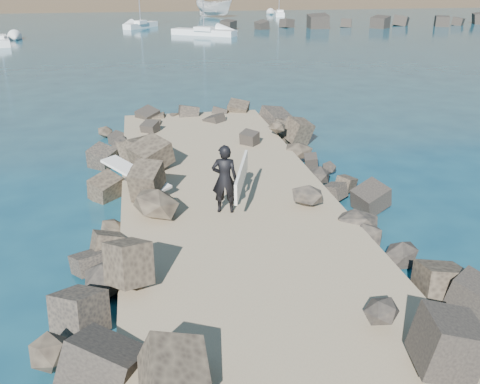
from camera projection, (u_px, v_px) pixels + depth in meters
The scene contains 12 objects.
ground at pixel (233, 229), 14.77m from camera, with size 800.00×800.00×0.00m, color #0F384C.
jetty at pixel (248, 254), 12.84m from camera, with size 6.00×26.00×0.60m, color #8C7759.
riprap_left at pixel (124, 247), 12.72m from camera, with size 2.60×22.00×1.00m, color black.
riprap_right at pixel (354, 227), 13.72m from camera, with size 2.60×22.00×1.00m, color black.
breakwater_secondary at pixel (421, 21), 70.57m from camera, with size 52.00×4.00×1.20m, color black.
surfboard_resting at pixel (136, 177), 15.53m from camera, with size 0.58×2.33×0.08m, color white.
boat_imported at pixel (214, 8), 85.10m from camera, with size 2.68×7.13×2.75m, color silver.
surfer_with_board at pixel (227, 179), 14.04m from camera, with size 1.22×2.22×1.87m.
sailboat_a at pixel (0, 41), 52.70m from camera, with size 3.06×6.80×8.06m.
sailboat_b at pixel (141, 25), 68.28m from camera, with size 4.51×5.29×7.05m.
sailboat_c at pixel (204, 32), 60.21m from camera, with size 7.15×5.59×9.02m.
sailboat_d at pixel (279, 14), 87.52m from camera, with size 2.51×6.47×7.70m.
Camera 1 is at (-2.30, -13.08, 6.56)m, focal length 40.00 mm.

